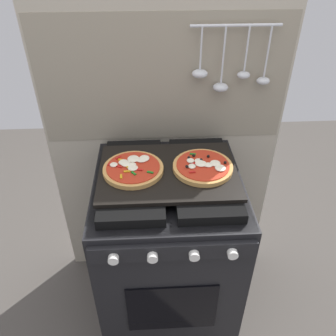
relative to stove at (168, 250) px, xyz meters
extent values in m
plane|color=#4C4742|center=(0.00, 0.00, -0.45)|extent=(4.00, 4.00, 0.00)
cube|color=#B2A893|center=(0.00, 0.34, 0.32)|extent=(1.10, 0.03, 1.55)
cube|color=gray|center=(0.00, 0.32, 0.70)|extent=(1.08, 0.00, 0.56)
cylinder|color=silver|center=(0.28, 0.30, 0.93)|extent=(0.36, 0.01, 0.01)
cylinder|color=silver|center=(0.15, 0.29, 0.85)|extent=(0.01, 0.01, 0.17)
ellipsoid|color=silver|center=(0.15, 0.29, 0.74)|extent=(0.07, 0.06, 0.04)
cylinder|color=silver|center=(0.24, 0.29, 0.82)|extent=(0.01, 0.01, 0.23)
ellipsoid|color=silver|center=(0.24, 0.29, 0.68)|extent=(0.07, 0.06, 0.04)
cylinder|color=silver|center=(0.33, 0.29, 0.84)|extent=(0.01, 0.01, 0.18)
ellipsoid|color=silver|center=(0.33, 0.29, 0.73)|extent=(0.05, 0.05, 0.03)
cylinder|color=silver|center=(0.42, 0.29, 0.83)|extent=(0.01, 0.01, 0.21)
ellipsoid|color=silver|center=(0.42, 0.29, 0.71)|extent=(0.06, 0.05, 0.03)
cube|color=black|center=(0.00, 0.00, -0.02)|extent=(0.60, 0.60, 0.86)
cube|color=black|center=(0.00, 0.00, 0.40)|extent=(0.59, 0.59, 0.01)
cube|color=black|center=(-0.14, 0.00, 0.43)|extent=(0.24, 0.51, 0.04)
cube|color=black|center=(0.14, 0.00, 0.43)|extent=(0.24, 0.51, 0.04)
cube|color=black|center=(0.00, -0.31, 0.35)|extent=(0.58, 0.02, 0.07)
cylinder|color=silver|center=(-0.20, -0.33, 0.35)|extent=(0.04, 0.02, 0.04)
cylinder|color=silver|center=(-0.07, -0.33, 0.35)|extent=(0.04, 0.02, 0.04)
cylinder|color=silver|center=(0.07, -0.33, 0.35)|extent=(0.04, 0.02, 0.04)
cylinder|color=silver|center=(0.20, -0.33, 0.35)|extent=(0.04, 0.02, 0.04)
cube|color=black|center=(0.00, -0.30, 0.00)|extent=(0.36, 0.01, 0.28)
cube|color=black|center=(0.00, 0.00, 0.46)|extent=(0.54, 0.38, 0.02)
cylinder|color=tan|center=(-0.14, 0.00, 0.47)|extent=(0.24, 0.24, 0.02)
cylinder|color=#B72D19|center=(-0.14, 0.00, 0.49)|extent=(0.21, 0.21, 0.00)
ellipsoid|color=#F4EACC|center=(-0.16, 0.02, 0.49)|extent=(0.04, 0.04, 0.01)
ellipsoid|color=#F4EACC|center=(-0.14, 0.01, 0.49)|extent=(0.03, 0.03, 0.01)
ellipsoid|color=#F4EACC|center=(-0.17, 0.03, 0.49)|extent=(0.04, 0.04, 0.01)
ellipsoid|color=#F4EACC|center=(-0.09, 0.05, 0.49)|extent=(0.04, 0.04, 0.01)
ellipsoid|color=#F4EACC|center=(-0.10, 0.04, 0.49)|extent=(0.04, 0.04, 0.01)
ellipsoid|color=#F4EACC|center=(-0.14, 0.05, 0.49)|extent=(0.05, 0.05, 0.01)
ellipsoid|color=#F4EACC|center=(-0.14, -0.01, 0.49)|extent=(0.04, 0.04, 0.01)
ellipsoid|color=#F4EACC|center=(-0.21, 0.01, 0.49)|extent=(0.03, 0.03, 0.01)
cube|color=red|center=(-0.22, 0.02, 0.49)|extent=(0.03, 0.01, 0.00)
cube|color=gold|center=(-0.16, -0.03, 0.49)|extent=(0.02, 0.01, 0.00)
cube|color=#19721E|center=(-0.07, -0.04, 0.49)|extent=(0.03, 0.02, 0.00)
cube|color=red|center=(-0.20, 0.06, 0.49)|extent=(0.02, 0.02, 0.00)
cube|color=#19721E|center=(-0.13, -0.04, 0.49)|extent=(0.02, 0.02, 0.00)
cube|color=red|center=(-0.11, -0.02, 0.49)|extent=(0.03, 0.01, 0.00)
cube|color=#19721E|center=(-0.09, 0.05, 0.49)|extent=(0.01, 0.02, 0.00)
cube|color=gold|center=(-0.18, -0.06, 0.49)|extent=(0.01, 0.02, 0.00)
cube|color=gold|center=(-0.15, -0.01, 0.49)|extent=(0.02, 0.02, 0.00)
cube|color=gold|center=(-0.14, 0.01, 0.49)|extent=(0.02, 0.02, 0.00)
cube|color=gold|center=(-0.18, 0.05, 0.49)|extent=(0.03, 0.01, 0.00)
cube|color=red|center=(-0.19, 0.00, 0.49)|extent=(0.03, 0.02, 0.00)
cylinder|color=tan|center=(0.14, 0.00, 0.47)|extent=(0.24, 0.24, 0.02)
cylinder|color=#B72D19|center=(0.14, 0.00, 0.49)|extent=(0.21, 0.21, 0.00)
ellipsoid|color=#F4EACC|center=(0.09, 0.02, 0.49)|extent=(0.03, 0.03, 0.01)
ellipsoid|color=#F4EACC|center=(0.12, 0.02, 0.49)|extent=(0.03, 0.03, 0.01)
ellipsoid|color=#F4EACC|center=(0.20, -0.03, 0.49)|extent=(0.04, 0.04, 0.01)
ellipsoid|color=#F4EACC|center=(0.13, 0.00, 0.49)|extent=(0.05, 0.04, 0.01)
ellipsoid|color=#F4EACC|center=(0.09, -0.01, 0.49)|extent=(0.03, 0.03, 0.01)
ellipsoid|color=#F4EACC|center=(0.18, 0.01, 0.49)|extent=(0.04, 0.04, 0.01)
ellipsoid|color=#F4EACC|center=(0.16, -0.01, 0.49)|extent=(0.04, 0.03, 0.01)
sphere|color=black|center=(0.11, 0.06, 0.49)|extent=(0.01, 0.01, 0.01)
cube|color=red|center=(0.14, 0.01, 0.49)|extent=(0.02, 0.02, 0.00)
sphere|color=black|center=(0.13, 0.02, 0.49)|extent=(0.01, 0.01, 0.01)
cube|color=#19721E|center=(0.10, 0.07, 0.49)|extent=(0.03, 0.01, 0.00)
cube|color=red|center=(0.10, 0.00, 0.49)|extent=(0.02, 0.02, 0.00)
sphere|color=black|center=(0.07, -0.02, 0.49)|extent=(0.01, 0.01, 0.01)
sphere|color=black|center=(0.16, 0.05, 0.49)|extent=(0.01, 0.01, 0.01)
cube|color=gold|center=(0.20, -0.02, 0.49)|extent=(0.02, 0.03, 0.00)
sphere|color=black|center=(0.22, 0.00, 0.49)|extent=(0.01, 0.01, 0.01)
sphere|color=black|center=(0.09, 0.04, 0.49)|extent=(0.01, 0.01, 0.01)
cube|color=red|center=(0.09, -0.05, 0.49)|extent=(0.02, 0.01, 0.00)
camera|label=1|loc=(-0.06, -1.09, 1.27)|focal=37.12mm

